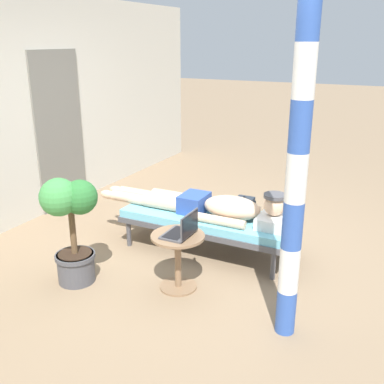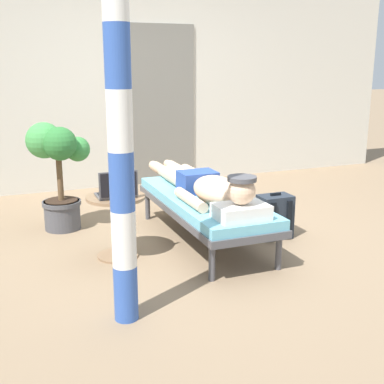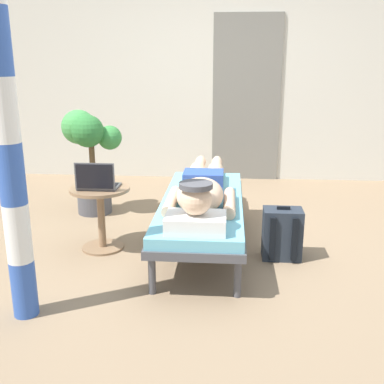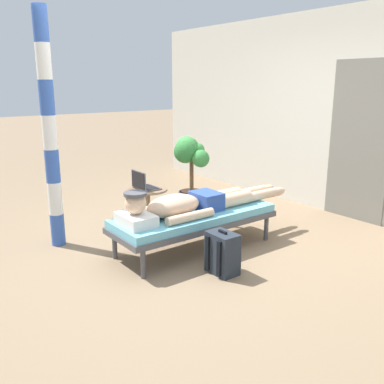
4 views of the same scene
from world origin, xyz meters
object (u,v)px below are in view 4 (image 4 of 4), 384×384
object	(u,v)px
laptop	(144,184)
backpack	(223,253)
person_reclining	(192,203)
porch_post	(50,132)
side_table	(148,202)
lounge_chair	(195,218)
potted_plant	(190,166)

from	to	relation	value
laptop	backpack	world-z (taller)	laptop
person_reclining	porch_post	xyz separation A→B (m)	(-1.02, -1.09, 0.73)
side_table	person_reclining	bearing A→B (deg)	3.26
lounge_chair	laptop	xyz separation A→B (m)	(-0.82, -0.14, 0.24)
backpack	porch_post	distance (m)	2.19
lounge_chair	laptop	size ratio (longest dim) A/B	5.89
backpack	potted_plant	distance (m)	2.08
side_table	potted_plant	bearing A→B (deg)	110.81
lounge_chair	side_table	xyz separation A→B (m)	(-0.82, -0.09, 0.01)
backpack	porch_post	xyz separation A→B (m)	(-1.65, -0.98, 1.05)
backpack	potted_plant	world-z (taller)	potted_plant
person_reclining	side_table	world-z (taller)	person_reclining
side_table	backpack	bearing A→B (deg)	-2.56
person_reclining	backpack	distance (m)	0.72
backpack	porch_post	size ratio (longest dim) A/B	0.17
laptop	potted_plant	bearing A→B (deg)	109.77
lounge_chair	person_reclining	xyz separation A→B (m)	(0.00, -0.04, 0.17)
side_table	laptop	bearing A→B (deg)	-90.00
lounge_chair	backpack	xyz separation A→B (m)	(0.64, -0.15, -0.15)
person_reclining	potted_plant	bearing A→B (deg)	143.80
side_table	backpack	world-z (taller)	side_table
potted_plant	laptop	bearing A→B (deg)	-70.23
laptop	backpack	xyz separation A→B (m)	(1.45, -0.01, -0.39)
potted_plant	side_table	bearing A→B (deg)	-69.19
lounge_chair	laptop	distance (m)	0.86
side_table	lounge_chair	bearing A→B (deg)	6.19
side_table	porch_post	xyz separation A→B (m)	(-0.20, -1.05, 0.89)
potted_plant	porch_post	xyz separation A→B (m)	(0.14, -1.94, 0.61)
laptop	person_reclining	bearing A→B (deg)	6.82
person_reclining	laptop	distance (m)	0.83
porch_post	backpack	bearing A→B (deg)	30.76
laptop	backpack	distance (m)	1.50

